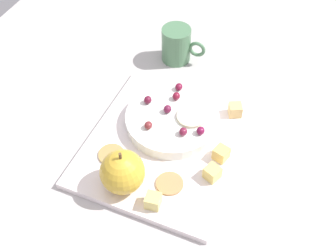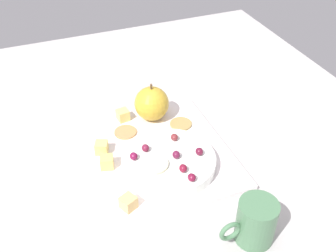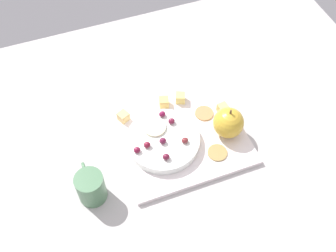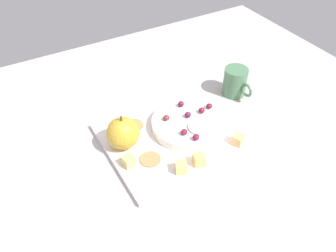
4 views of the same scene
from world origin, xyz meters
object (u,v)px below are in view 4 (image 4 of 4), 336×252
object	(u,v)px
cracker_1	(150,159)
cheese_cube_1	(199,160)
grape_0	(209,106)
grape_6	(188,115)
cheese_cube_0	(129,161)
cheese_cube_3	(181,167)
apple_whole	(123,133)
grape_2	(166,118)
cheese_cube_2	(238,140)
grape_3	(181,104)
apple_slice_0	(200,127)
cracker_0	(134,125)
grape_5	(184,132)
grape_1	(202,110)
serving_dish	(188,124)
platter	(172,138)
grape_4	(196,137)
cup	(235,82)

from	to	relation	value
cracker_1	cheese_cube_1	bearing A→B (deg)	144.25
grape_0	grape_6	size ratio (longest dim) A/B	1.00
cheese_cube_0	cheese_cube_3	size ratio (longest dim) A/B	1.00
grape_0	grape_6	world-z (taller)	grape_6
apple_whole	grape_0	size ratio (longest dim) A/B	4.65
cheese_cube_0	grape_2	bearing A→B (deg)	-152.85
cheese_cube_2	grape_3	world-z (taller)	grape_3
cheese_cube_2	apple_slice_0	world-z (taller)	apple_slice_0
cheese_cube_1	cracker_1	world-z (taller)	cheese_cube_1
grape_3	cracker_0	bearing A→B (deg)	-7.27
grape_5	cracker_0	bearing A→B (deg)	-54.14
cheese_cube_0	grape_3	bearing A→B (deg)	-153.42
cracker_0	grape_5	distance (cm)	14.30
cracker_0	grape_2	world-z (taller)	grape_2
grape_1	apple_slice_0	xyz separation A→B (cm)	(3.66, 4.71, -0.48)
serving_dish	grape_2	size ratio (longest dim) A/B	10.96
serving_dish	grape_6	bearing A→B (deg)	-113.04
platter	grape_4	xyz separation A→B (cm)	(-2.89, 6.16, 3.81)
platter	cheese_cube_2	world-z (taller)	cheese_cube_2
grape_3	cheese_cube_0	bearing A→B (deg)	26.58
cheese_cube_0	grape_4	bearing A→B (deg)	171.00
cup	grape_2	bearing A→B (deg)	9.51
cracker_1	grape_5	world-z (taller)	grape_5
apple_whole	cracker_0	xyz separation A→B (cm)	(-5.04, -5.20, -3.78)
cheese_cube_3	cracker_1	xyz separation A→B (cm)	(4.41, -6.50, -1.08)
cheese_cube_1	grape_4	distance (cm)	5.81
grape_5	cheese_cube_0	bearing A→B (deg)	1.41
serving_dish	grape_2	xyz separation A→B (cm)	(4.72, -3.06, 1.91)
platter	cheese_cube_0	size ratio (longest dim) A/B	12.89
cheese_cube_3	cheese_cube_2	bearing A→B (deg)	-177.55
grape_5	apple_slice_0	size ratio (longest dim) A/B	0.29
cheese_cube_2	cracker_0	world-z (taller)	cheese_cube_2
cracker_1	cup	distance (cm)	36.49
apple_whole	cheese_cube_2	distance (cm)	27.77
grape_6	apple_slice_0	world-z (taller)	grape_6
cheese_cube_0	grape_6	world-z (taller)	grape_6
grape_1	grape_6	xyz separation A→B (cm)	(4.07, -0.26, 0.02)
cheese_cube_1	grape_4	size ratio (longest dim) A/B	1.49
grape_6	cup	size ratio (longest dim) A/B	0.17
grape_3	platter	bearing A→B (deg)	45.04
cheese_cube_3	grape_5	distance (cm)	9.82
grape_3	grape_4	distance (cm)	13.12
apple_whole	grape_3	xyz separation A→B (cm)	(-18.28, -3.51, -0.80)
grape_5	grape_6	size ratio (longest dim) A/B	1.00
cracker_1	grape_1	size ratio (longest dim) A/B	2.92
cheese_cube_1	grape_1	size ratio (longest dim) A/B	1.49
grape_4	cheese_cube_0	bearing A→B (deg)	-9.00
cheese_cube_1	grape_1	distance (cm)	15.74
serving_dish	cheese_cube_1	size ratio (longest dim) A/B	7.35
platter	grape_6	world-z (taller)	grape_6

